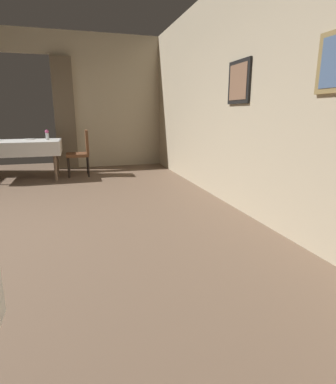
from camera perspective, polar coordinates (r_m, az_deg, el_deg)
The scene contains 6 objects.
wall_right at distance 4.02m, azimuth 15.43°, elevation 17.46°, with size 0.16×8.40×3.00m.
wall_back at distance 7.69m, azimuth -25.88°, elevation 14.94°, with size 6.40×0.27×3.00m.
dining_table_mid at distance 6.55m, azimuth -25.37°, elevation 7.80°, with size 1.38×0.91×0.75m.
chair_mid_right at distance 6.54m, azimuth -15.78°, elevation 7.39°, with size 0.44×0.44×0.93m.
flower_vase_mid at distance 6.50m, azimuth -21.56°, elevation 9.92°, with size 0.07×0.07×0.20m.
plate_mid_b at distance 6.82m, azimuth -24.42°, elevation 8.96°, with size 0.21×0.21×0.01m, color white.
Camera 1 is at (1.11, -3.43, 1.25)m, focal length 28.69 mm.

